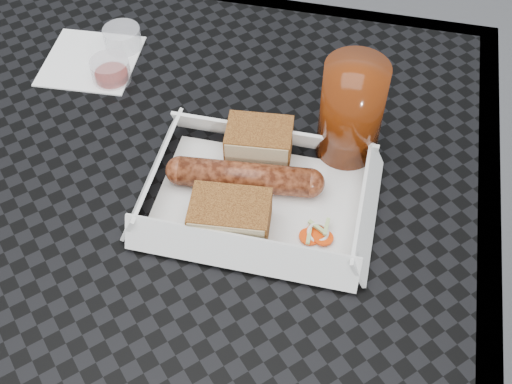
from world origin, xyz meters
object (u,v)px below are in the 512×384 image
patio_table (142,233)px  drink_glass (351,112)px  bratwurst (245,177)px  food_tray (258,201)px

patio_table → drink_glass: (0.22, 0.12, 0.14)m
patio_table → bratwurst: bearing=16.4°
patio_table → food_tray: (0.14, 0.02, 0.08)m
bratwurst → drink_glass: drink_glass is taller
bratwurst → drink_glass: 0.14m
patio_table → bratwurst: size_ratio=4.55×
food_tray → drink_glass: size_ratio=1.74×
patio_table → food_tray: food_tray is taller
patio_table → drink_glass: 0.29m
food_tray → patio_table: bearing=-171.9°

